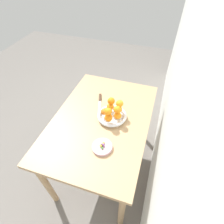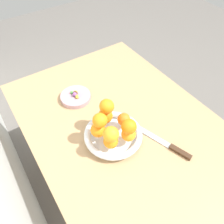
% 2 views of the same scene
% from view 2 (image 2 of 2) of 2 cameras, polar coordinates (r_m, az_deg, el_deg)
% --- Properties ---
extents(ground_plane, '(6.00, 6.00, 0.00)m').
position_cam_2_polar(ground_plane, '(1.59, 1.95, -19.95)').
color(ground_plane, slate).
extents(dining_table, '(1.10, 0.76, 0.74)m').
position_cam_2_polar(dining_table, '(1.02, 2.89, -6.31)').
color(dining_table, tan).
rests_on(dining_table, ground_plane).
extents(fruit_bowl, '(0.24, 0.24, 0.04)m').
position_cam_2_polar(fruit_bowl, '(0.88, 0.28, -6.04)').
color(fruit_bowl, silver).
rests_on(fruit_bowl, dining_table).
extents(candy_dish, '(0.14, 0.14, 0.02)m').
position_cam_2_polar(candy_dish, '(1.06, -9.47, 3.94)').
color(candy_dish, '#B28C99').
rests_on(candy_dish, dining_table).
extents(orange_0, '(0.06, 0.06, 0.06)m').
position_cam_2_polar(orange_0, '(0.88, -1.75, -1.03)').
color(orange_0, orange).
rests_on(orange_0, fruit_bowl).
extents(orange_1, '(0.06, 0.06, 0.06)m').
position_cam_2_polar(orange_1, '(0.84, -3.65, -4.68)').
color(orange_1, orange).
rests_on(orange_1, fruit_bowl).
extents(orange_2, '(0.06, 0.06, 0.06)m').
position_cam_2_polar(orange_2, '(0.81, -0.33, -7.65)').
color(orange_2, orange).
rests_on(orange_2, fruit_bowl).
extents(orange_3, '(0.06, 0.06, 0.06)m').
position_cam_2_polar(orange_3, '(0.83, 4.35, -5.79)').
color(orange_3, orange).
rests_on(orange_3, fruit_bowl).
extents(orange_4, '(0.05, 0.05, 0.05)m').
position_cam_2_polar(orange_4, '(0.88, 3.12, -1.96)').
color(orange_4, orange).
rests_on(orange_4, fruit_bowl).
extents(orange_5, '(0.06, 0.06, 0.06)m').
position_cam_2_polar(orange_5, '(0.78, 4.44, -3.80)').
color(orange_5, orange).
rests_on(orange_5, orange_3).
extents(orange_6, '(0.06, 0.06, 0.06)m').
position_cam_2_polar(orange_6, '(0.76, -0.27, -5.83)').
color(orange_6, orange).
rests_on(orange_6, orange_2).
extents(orange_7, '(0.06, 0.06, 0.06)m').
position_cam_2_polar(orange_7, '(0.84, -1.39, 1.50)').
color(orange_7, orange).
rests_on(orange_7, orange_0).
extents(orange_8, '(0.06, 0.06, 0.06)m').
position_cam_2_polar(orange_8, '(0.79, -3.18, -2.21)').
color(orange_8, orange).
rests_on(orange_8, orange_1).
extents(candy_ball_0, '(0.01, 0.01, 0.01)m').
position_cam_2_polar(candy_ball_0, '(1.06, -10.49, 5.07)').
color(candy_ball_0, '#4C9947').
rests_on(candy_ball_0, candy_dish).
extents(candy_ball_1, '(0.02, 0.02, 0.02)m').
position_cam_2_polar(candy_ball_1, '(1.04, -9.57, 4.72)').
color(candy_ball_1, '#472819').
rests_on(candy_ball_1, candy_dish).
extents(candy_ball_2, '(0.02, 0.02, 0.02)m').
position_cam_2_polar(candy_ball_2, '(1.05, -9.52, 5.05)').
color(candy_ball_2, gold).
rests_on(candy_ball_2, candy_dish).
extents(candy_ball_3, '(0.01, 0.01, 0.01)m').
position_cam_2_polar(candy_ball_3, '(1.03, -9.09, 3.84)').
color(candy_ball_3, gold).
rests_on(candy_ball_3, candy_dish).
extents(candy_ball_4, '(0.02, 0.02, 0.02)m').
position_cam_2_polar(candy_ball_4, '(1.04, -9.57, 4.85)').
color(candy_ball_4, '#472819').
rests_on(candy_ball_4, candy_dish).
extents(candy_ball_5, '(0.02, 0.02, 0.02)m').
position_cam_2_polar(candy_ball_5, '(1.04, -9.72, 4.57)').
color(candy_ball_5, '#8C4C99').
rests_on(candy_ball_5, candy_dish).
extents(candy_ball_6, '(0.01, 0.01, 0.01)m').
position_cam_2_polar(candy_ball_6, '(1.03, -9.18, 4.08)').
color(candy_ball_6, gold).
rests_on(candy_ball_6, candy_dish).
extents(knife, '(0.25, 0.10, 0.01)m').
position_cam_2_polar(knife, '(0.91, 13.96, -8.11)').
color(knife, '#3F2819').
rests_on(knife, dining_table).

